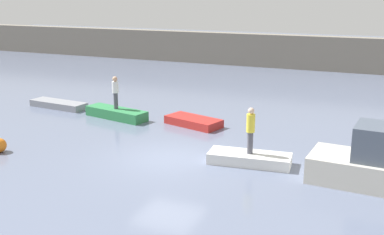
{
  "coord_description": "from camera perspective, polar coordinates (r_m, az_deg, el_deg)",
  "views": [
    {
      "loc": [
        7.85,
        -15.47,
        6.29
      ],
      "look_at": [
        -0.41,
        3.28,
        0.8
      ],
      "focal_mm": 43.84,
      "sensor_mm": 36.0,
      "label": 1
    }
  ],
  "objects": [
    {
      "name": "rowboat_green",
      "position": [
        24.45,
        -9.19,
        0.49
      ],
      "size": [
        3.64,
        1.66,
        0.5
      ],
      "primitive_type": "cube",
      "rotation": [
        0.0,
        0.0,
        -0.2
      ],
      "color": "#2D7F47",
      "rests_on": "ground_plane"
    },
    {
      "name": "rowboat_red",
      "position": [
        22.82,
        0.18,
        -0.5
      ],
      "size": [
        3.0,
        1.94,
        0.39
      ],
      "primitive_type": "cube",
      "rotation": [
        0.0,
        0.0,
        -0.27
      ],
      "color": "red",
      "rests_on": "ground_plane"
    },
    {
      "name": "rowboat_grey",
      "position": [
        27.42,
        -15.92,
        1.54
      ],
      "size": [
        3.51,
        1.31,
        0.37
      ],
      "primitive_type": "cube",
      "rotation": [
        0.0,
        0.0,
        -0.08
      ],
      "color": "gray",
      "rests_on": "ground_plane"
    },
    {
      "name": "person_white_shirt",
      "position": [
        24.18,
        -9.31,
        3.24
      ],
      "size": [
        0.32,
        0.32,
        1.68
      ],
      "color": "#4C4C56",
      "rests_on": "rowboat_green"
    },
    {
      "name": "person_yellow_shirt",
      "position": [
        17.53,
        7.14,
        -1.29
      ],
      "size": [
        0.32,
        0.32,
        1.78
      ],
      "color": "#4C4C56",
      "rests_on": "rowboat_white"
    },
    {
      "name": "rowboat_white",
      "position": [
        17.91,
        7.01,
        -4.98
      ],
      "size": [
        3.2,
        1.48,
        0.42
      ],
      "primitive_type": "cube",
      "rotation": [
        0.0,
        0.0,
        0.12
      ],
      "color": "white",
      "rests_on": "ground_plane"
    },
    {
      "name": "ground_plane",
      "position": [
        18.45,
        -2.94,
        -4.96
      ],
      "size": [
        120.0,
        120.0,
        0.0
      ],
      "primitive_type": "plane",
      "color": "slate"
    },
    {
      "name": "embankment_wall",
      "position": [
        40.92,
        12.68,
        7.77
      ],
      "size": [
        80.0,
        1.2,
        2.81
      ],
      "primitive_type": "cube",
      "color": "gray",
      "rests_on": "ground_plane"
    }
  ]
}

